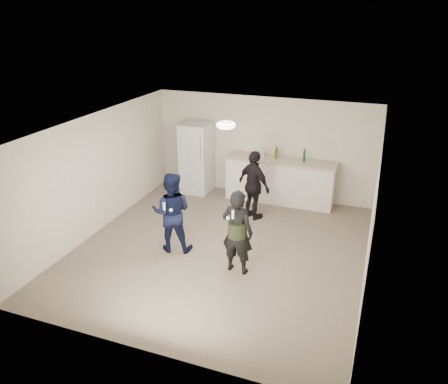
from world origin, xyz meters
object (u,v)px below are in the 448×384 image
(man, at_px, (172,212))
(woman, at_px, (237,232))
(counter, at_px, (280,182))
(spectator, at_px, (254,186))
(fridge, at_px, (196,158))
(shaker, at_px, (258,154))

(man, xyz_separation_m, woman, (1.44, -0.31, -0.01))
(counter, relative_size, spectator, 1.63)
(fridge, relative_size, shaker, 10.59)
(man, xyz_separation_m, spectator, (1.09, 1.88, -0.01))
(man, height_order, spectator, man)
(counter, relative_size, fridge, 1.44)
(woman, bearing_deg, shaker, -75.01)
(fridge, relative_size, spectator, 1.13)
(counter, distance_m, shaker, 0.85)
(fridge, distance_m, woman, 3.90)
(fridge, xyz_separation_m, man, (0.75, -2.92, -0.10))
(shaker, relative_size, woman, 0.11)
(man, bearing_deg, shaker, -121.18)
(shaker, height_order, woman, woman)
(spectator, bearing_deg, shaker, -47.08)
(counter, height_order, spectator, spectator)
(shaker, xyz_separation_m, woman, (0.57, -3.25, -0.38))
(fridge, distance_m, shaker, 1.65)
(shaker, distance_m, woman, 3.33)
(shaker, bearing_deg, woman, -80.09)
(counter, distance_m, spectator, 1.19)
(counter, bearing_deg, fridge, -178.16)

